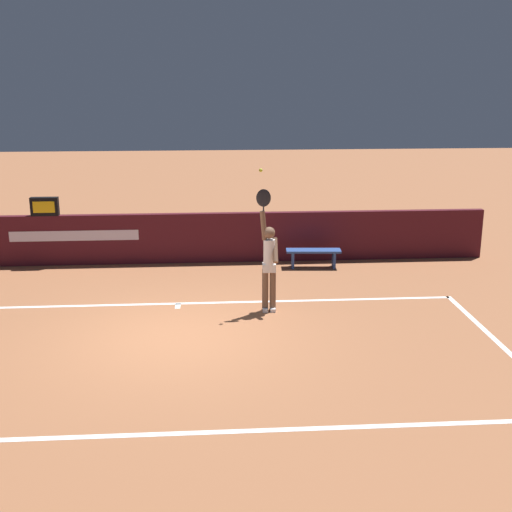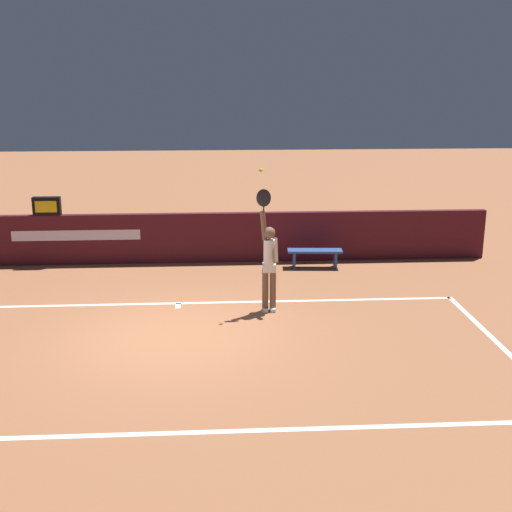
{
  "view_description": "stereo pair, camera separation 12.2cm",
  "coord_description": "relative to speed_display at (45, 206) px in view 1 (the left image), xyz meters",
  "views": [
    {
      "loc": [
        0.7,
        -11.07,
        4.54
      ],
      "look_at": [
        1.55,
        1.02,
        1.18
      ],
      "focal_mm": 46.13,
      "sensor_mm": 36.0,
      "label": 1
    },
    {
      "loc": [
        0.82,
        -11.08,
        4.54
      ],
      "look_at": [
        1.55,
        1.02,
        1.18
      ],
      "focal_mm": 46.13,
      "sensor_mm": 36.0,
      "label": 2
    }
  ],
  "objects": [
    {
      "name": "speed_display",
      "position": [
        0.0,
        0.0,
        0.0
      ],
      "size": [
        0.66,
        0.18,
        0.44
      ],
      "color": "black",
      "rests_on": "back_wall"
    },
    {
      "name": "courtside_bench_near",
      "position": [
        6.46,
        -0.68,
        -1.13
      ],
      "size": [
        1.34,
        0.45,
        0.45
      ],
      "color": "#2D4B8F",
      "rests_on": "ground"
    },
    {
      "name": "tennis_player",
      "position": [
        5.11,
        -3.62,
        -0.45
      ],
      "size": [
        0.42,
        0.4,
        2.44
      ],
      "color": "brown",
      "rests_on": "ground"
    },
    {
      "name": "back_wall",
      "position": [
        3.29,
        0.0,
        -0.84
      ],
      "size": [
        15.17,
        0.19,
        1.24
      ],
      "color": "#49141C",
      "rests_on": "ground"
    },
    {
      "name": "ground_plane",
      "position": [
        3.29,
        -4.83,
        -1.47
      ],
      "size": [
        60.0,
        60.0,
        0.0
      ],
      "primitive_type": "plane",
      "color": "#9B5E3C"
    },
    {
      "name": "court_lines",
      "position": [
        3.29,
        -5.61,
        -1.46
      ],
      "size": [
        11.49,
        5.2,
        0.0
      ],
      "color": "white",
      "rests_on": "ground"
    },
    {
      "name": "tennis_ball",
      "position": [
        4.95,
        -3.61,
        1.33
      ],
      "size": [
        0.07,
        0.07,
        0.07
      ],
      "color": "#CCDA30"
    }
  ]
}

